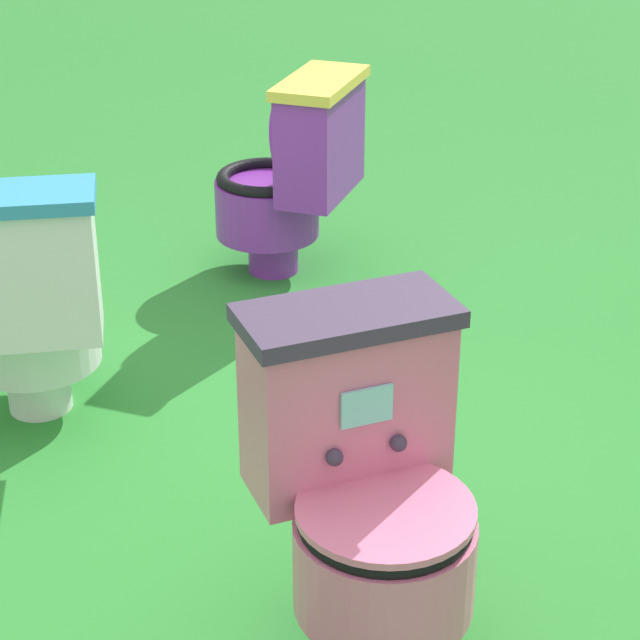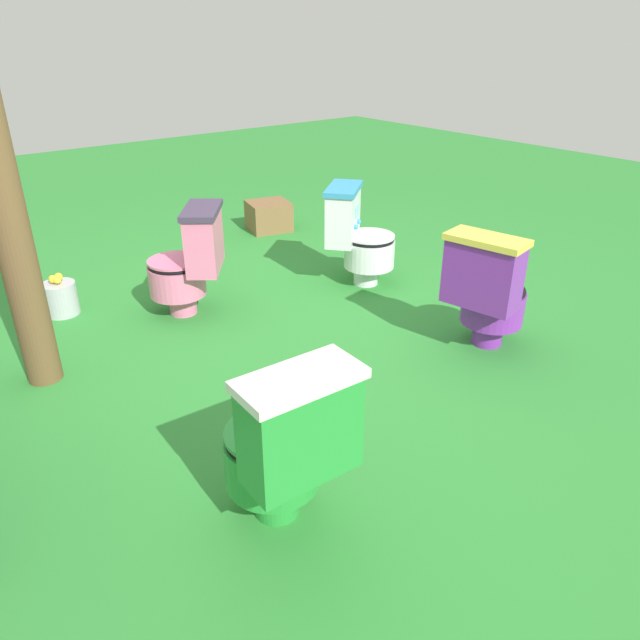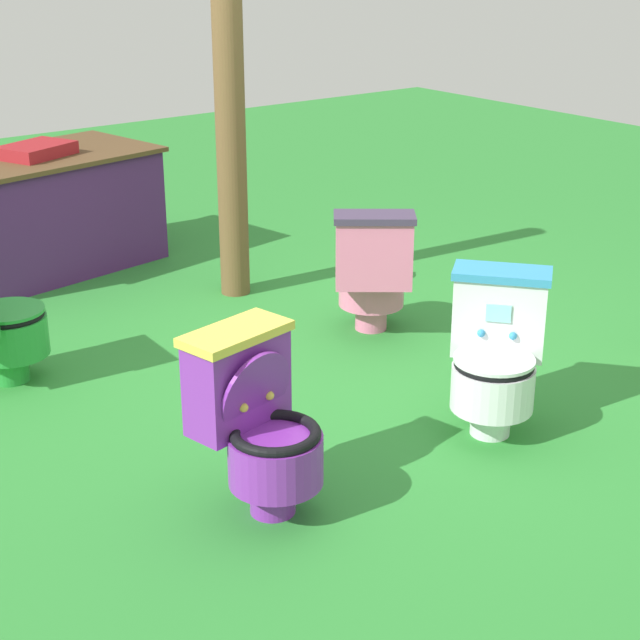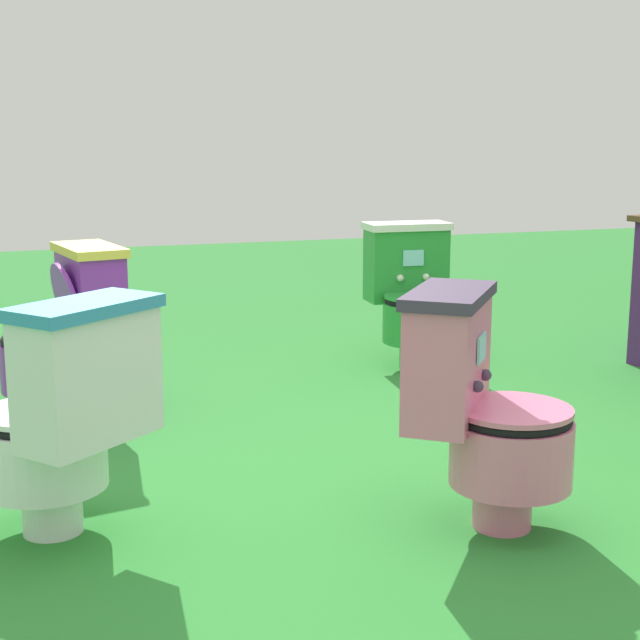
% 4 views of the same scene
% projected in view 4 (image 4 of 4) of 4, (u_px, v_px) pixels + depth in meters
% --- Properties ---
extents(ground, '(14.00, 14.00, 0.00)m').
position_uv_depth(ground, '(336.00, 478.00, 3.30)').
color(ground, '#2D8433').
extents(toilet_pink, '(0.62, 0.64, 0.73)m').
position_uv_depth(toilet_pink, '(482.00, 408.00, 2.86)').
color(toilet_pink, pink).
rests_on(toilet_pink, ground).
extents(toilet_white, '(0.64, 0.62, 0.73)m').
position_uv_depth(toilet_white, '(63.00, 418.00, 2.76)').
color(toilet_white, white).
rests_on(toilet_white, ground).
extents(toilet_green, '(0.51, 0.44, 0.73)m').
position_uv_depth(toilet_green, '(413.00, 294.00, 4.84)').
color(toilet_green, green).
rests_on(toilet_green, ground).
extents(toilet_purple, '(0.49, 0.56, 0.73)m').
position_uv_depth(toilet_purple, '(67.00, 331.00, 3.93)').
color(toilet_purple, purple).
rests_on(toilet_purple, ground).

